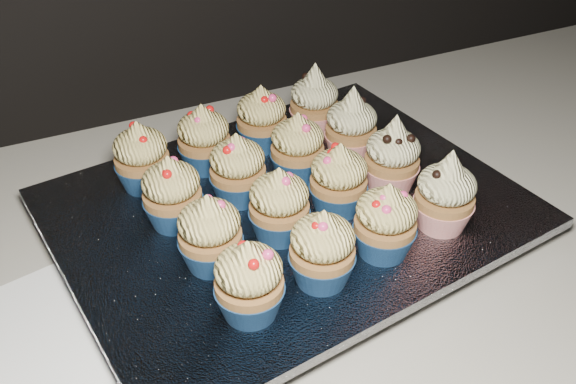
% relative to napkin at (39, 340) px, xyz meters
% --- Properties ---
extents(worktop, '(2.44, 0.64, 0.04)m').
position_rel_napkin_xyz_m(worktop, '(0.37, 0.07, -0.02)').
color(worktop, beige).
rests_on(worktop, cabinet).
extents(napkin, '(0.22, 0.22, 0.00)m').
position_rel_napkin_xyz_m(napkin, '(0.00, 0.00, 0.00)').
color(napkin, white).
rests_on(napkin, worktop).
extents(baking_tray, '(0.50, 0.41, 0.02)m').
position_rel_napkin_xyz_m(baking_tray, '(0.28, 0.05, 0.01)').
color(baking_tray, black).
rests_on(baking_tray, worktop).
extents(foil_lining, '(0.54, 0.45, 0.01)m').
position_rel_napkin_xyz_m(foil_lining, '(0.28, 0.05, 0.03)').
color(foil_lining, silver).
rests_on(foil_lining, baking_tray).
extents(cupcake_0, '(0.06, 0.06, 0.08)m').
position_rel_napkin_xyz_m(cupcake_0, '(0.18, -0.08, 0.07)').
color(cupcake_0, navy).
rests_on(cupcake_0, foil_lining).
extents(cupcake_1, '(0.06, 0.06, 0.08)m').
position_rel_napkin_xyz_m(cupcake_1, '(0.26, -0.07, 0.07)').
color(cupcake_1, navy).
rests_on(cupcake_1, foil_lining).
extents(cupcake_2, '(0.06, 0.06, 0.08)m').
position_rel_napkin_xyz_m(cupcake_2, '(0.33, -0.06, 0.07)').
color(cupcake_2, navy).
rests_on(cupcake_2, foil_lining).
extents(cupcake_3, '(0.06, 0.06, 0.10)m').
position_rel_napkin_xyz_m(cupcake_3, '(0.41, -0.05, 0.07)').
color(cupcake_3, red).
rests_on(cupcake_3, foil_lining).
extents(cupcake_4, '(0.06, 0.06, 0.08)m').
position_rel_napkin_xyz_m(cupcake_4, '(0.17, -0.00, 0.07)').
color(cupcake_4, navy).
rests_on(cupcake_4, foil_lining).
extents(cupcake_5, '(0.06, 0.06, 0.08)m').
position_rel_napkin_xyz_m(cupcake_5, '(0.25, 0.01, 0.07)').
color(cupcake_5, navy).
rests_on(cupcake_5, foil_lining).
extents(cupcake_6, '(0.06, 0.06, 0.08)m').
position_rel_napkin_xyz_m(cupcake_6, '(0.33, 0.02, 0.07)').
color(cupcake_6, navy).
rests_on(cupcake_6, foil_lining).
extents(cupcake_7, '(0.06, 0.06, 0.10)m').
position_rel_napkin_xyz_m(cupcake_7, '(0.40, 0.03, 0.07)').
color(cupcake_7, red).
rests_on(cupcake_7, foil_lining).
extents(cupcake_8, '(0.06, 0.06, 0.08)m').
position_rel_napkin_xyz_m(cupcake_8, '(0.16, 0.07, 0.07)').
color(cupcake_8, navy).
rests_on(cupcake_8, foil_lining).
extents(cupcake_9, '(0.06, 0.06, 0.08)m').
position_rel_napkin_xyz_m(cupcake_9, '(0.24, 0.09, 0.07)').
color(cupcake_9, navy).
rests_on(cupcake_9, foil_lining).
extents(cupcake_10, '(0.06, 0.06, 0.08)m').
position_rel_napkin_xyz_m(cupcake_10, '(0.31, 0.10, 0.07)').
color(cupcake_10, navy).
rests_on(cupcake_10, foil_lining).
extents(cupcake_11, '(0.06, 0.06, 0.10)m').
position_rel_napkin_xyz_m(cupcake_11, '(0.39, 0.11, 0.07)').
color(cupcake_11, red).
rests_on(cupcake_11, foil_lining).
extents(cupcake_12, '(0.06, 0.06, 0.08)m').
position_rel_napkin_xyz_m(cupcake_12, '(0.15, 0.15, 0.07)').
color(cupcake_12, navy).
rests_on(cupcake_12, foil_lining).
extents(cupcake_13, '(0.06, 0.06, 0.08)m').
position_rel_napkin_xyz_m(cupcake_13, '(0.22, 0.16, 0.07)').
color(cupcake_13, navy).
rests_on(cupcake_13, foil_lining).
extents(cupcake_14, '(0.06, 0.06, 0.08)m').
position_rel_napkin_xyz_m(cupcake_14, '(0.30, 0.18, 0.07)').
color(cupcake_14, navy).
rests_on(cupcake_14, foil_lining).
extents(cupcake_15, '(0.06, 0.06, 0.10)m').
position_rel_napkin_xyz_m(cupcake_15, '(0.38, 0.18, 0.07)').
color(cupcake_15, red).
rests_on(cupcake_15, foil_lining).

